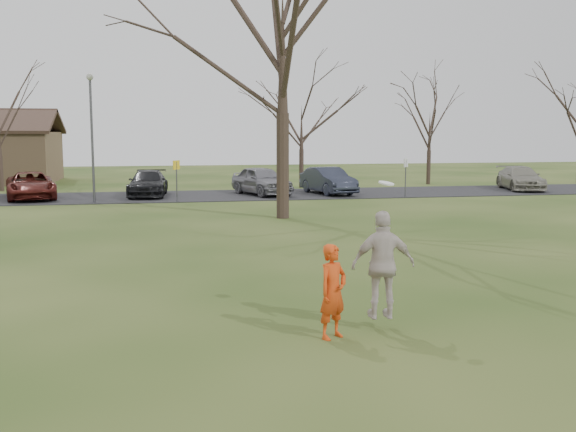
{
  "coord_description": "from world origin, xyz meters",
  "views": [
    {
      "loc": [
        -2.95,
        -10.62,
        3.39
      ],
      "look_at": [
        0.0,
        4.0,
        1.5
      ],
      "focal_mm": 40.62,
      "sensor_mm": 36.0,
      "label": 1
    }
  ],
  "objects_px": {
    "car_4": "(262,180)",
    "car_7": "(520,178)",
    "car_2": "(31,185)",
    "lamp_post": "(91,122)",
    "player_defender": "(333,291)",
    "catching_play": "(383,265)",
    "car_3": "(148,183)",
    "big_tree": "(283,41)",
    "car_5": "(328,181)"
  },
  "relations": [
    {
      "from": "car_2",
      "to": "lamp_post",
      "type": "distance_m",
      "value": 5.2
    },
    {
      "from": "car_2",
      "to": "car_4",
      "type": "height_order",
      "value": "car_4"
    },
    {
      "from": "car_4",
      "to": "big_tree",
      "type": "relative_size",
      "value": 0.33
    },
    {
      "from": "car_5",
      "to": "catching_play",
      "type": "xyz_separation_m",
      "value": [
        -5.61,
        -24.74,
        0.37
      ]
    },
    {
      "from": "catching_play",
      "to": "player_defender",
      "type": "bearing_deg",
      "value": -164.32
    },
    {
      "from": "catching_play",
      "to": "lamp_post",
      "type": "bearing_deg",
      "value": 106.78
    },
    {
      "from": "car_5",
      "to": "big_tree",
      "type": "height_order",
      "value": "big_tree"
    },
    {
      "from": "car_3",
      "to": "car_2",
      "type": "bearing_deg",
      "value": -171.8
    },
    {
      "from": "lamp_post",
      "to": "big_tree",
      "type": "distance_m",
      "value": 11.38
    },
    {
      "from": "car_3",
      "to": "car_5",
      "type": "bearing_deg",
      "value": 1.18
    },
    {
      "from": "car_3",
      "to": "car_7",
      "type": "relative_size",
      "value": 0.99
    },
    {
      "from": "car_2",
      "to": "lamp_post",
      "type": "relative_size",
      "value": 0.8
    },
    {
      "from": "car_5",
      "to": "lamp_post",
      "type": "xyz_separation_m",
      "value": [
        -12.44,
        -2.07,
        3.19
      ]
    },
    {
      "from": "car_7",
      "to": "catching_play",
      "type": "height_order",
      "value": "catching_play"
    },
    {
      "from": "player_defender",
      "to": "lamp_post",
      "type": "bearing_deg",
      "value": 71.9
    },
    {
      "from": "lamp_post",
      "to": "big_tree",
      "type": "xyz_separation_m",
      "value": [
        8.0,
        -7.5,
        3.03
      ]
    },
    {
      "from": "car_4",
      "to": "car_7",
      "type": "xyz_separation_m",
      "value": [
        15.74,
        0.08,
        -0.09
      ]
    },
    {
      "from": "car_7",
      "to": "lamp_post",
      "type": "xyz_separation_m",
      "value": [
        -24.45,
        -2.37,
        3.24
      ]
    },
    {
      "from": "car_4",
      "to": "catching_play",
      "type": "xyz_separation_m",
      "value": [
        -1.87,
        -24.95,
        0.33
      ]
    },
    {
      "from": "player_defender",
      "to": "car_2",
      "type": "height_order",
      "value": "player_defender"
    },
    {
      "from": "car_4",
      "to": "car_7",
      "type": "bearing_deg",
      "value": -18.66
    },
    {
      "from": "car_2",
      "to": "lamp_post",
      "type": "bearing_deg",
      "value": -47.01
    },
    {
      "from": "lamp_post",
      "to": "big_tree",
      "type": "height_order",
      "value": "big_tree"
    },
    {
      "from": "catching_play",
      "to": "lamp_post",
      "type": "xyz_separation_m",
      "value": [
        -6.83,
        22.66,
        2.82
      ]
    },
    {
      "from": "car_3",
      "to": "big_tree",
      "type": "bearing_deg",
      "value": -57.23
    },
    {
      "from": "car_3",
      "to": "car_4",
      "type": "xyz_separation_m",
      "value": [
        6.14,
        -0.39,
        0.1
      ]
    },
    {
      "from": "car_3",
      "to": "car_5",
      "type": "distance_m",
      "value": 9.89
    },
    {
      "from": "car_5",
      "to": "car_7",
      "type": "height_order",
      "value": "car_5"
    },
    {
      "from": "player_defender",
      "to": "car_7",
      "type": "relative_size",
      "value": 0.33
    },
    {
      "from": "car_4",
      "to": "big_tree",
      "type": "height_order",
      "value": "big_tree"
    },
    {
      "from": "player_defender",
      "to": "big_tree",
      "type": "relative_size",
      "value": 0.11
    },
    {
      "from": "lamp_post",
      "to": "catching_play",
      "type": "bearing_deg",
      "value": -73.22
    },
    {
      "from": "car_7",
      "to": "car_4",
      "type": "bearing_deg",
      "value": -166.01
    },
    {
      "from": "car_4",
      "to": "lamp_post",
      "type": "distance_m",
      "value": 9.53
    },
    {
      "from": "car_4",
      "to": "lamp_post",
      "type": "relative_size",
      "value": 0.74
    },
    {
      "from": "car_2",
      "to": "car_5",
      "type": "height_order",
      "value": "car_5"
    },
    {
      "from": "car_2",
      "to": "lamp_post",
      "type": "xyz_separation_m",
      "value": [
        3.35,
        -2.31,
        3.23
      ]
    },
    {
      "from": "car_5",
      "to": "car_7",
      "type": "bearing_deg",
      "value": -10.36
    },
    {
      "from": "player_defender",
      "to": "car_3",
      "type": "relative_size",
      "value": 0.34
    },
    {
      "from": "car_2",
      "to": "car_5",
      "type": "bearing_deg",
      "value": -13.26
    },
    {
      "from": "big_tree",
      "to": "car_3",
      "type": "bearing_deg",
      "value": 118.09
    },
    {
      "from": "car_3",
      "to": "big_tree",
      "type": "height_order",
      "value": "big_tree"
    },
    {
      "from": "catching_play",
      "to": "lamp_post",
      "type": "distance_m",
      "value": 23.84
    },
    {
      "from": "catching_play",
      "to": "big_tree",
      "type": "height_order",
      "value": "big_tree"
    },
    {
      "from": "player_defender",
      "to": "car_2",
      "type": "bearing_deg",
      "value": 77.61
    },
    {
      "from": "car_3",
      "to": "catching_play",
      "type": "height_order",
      "value": "catching_play"
    },
    {
      "from": "car_3",
      "to": "car_4",
      "type": "height_order",
      "value": "car_4"
    },
    {
      "from": "player_defender",
      "to": "car_3",
      "type": "distance_m",
      "value": 25.82
    },
    {
      "from": "car_2",
      "to": "car_5",
      "type": "distance_m",
      "value": 15.79
    },
    {
      "from": "car_3",
      "to": "lamp_post",
      "type": "relative_size",
      "value": 0.75
    }
  ]
}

